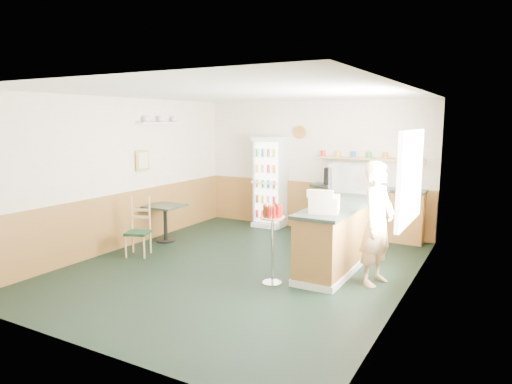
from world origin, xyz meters
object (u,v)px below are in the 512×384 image
Objects in this scene: shopkeeper at (377,224)px; cafe_chair at (141,225)px; drinks_fridge at (270,182)px; display_case at (359,180)px; cash_register at (324,204)px; cafe_table at (165,216)px; condiment_stand at (272,230)px.

cafe_chair is at bearing 110.33° from shopkeeper.
drinks_fridge reaches higher than display_case.
drinks_fridge is 3.83m from shopkeeper.
cash_register is at bearing 120.59° from shopkeeper.
cafe_table is at bearing 80.09° from cafe_chair.
cash_register is 0.60× the size of cafe_table.
display_case reaches higher than cafe_chair.
condiment_stand is at bearing -105.10° from display_case.
cafe_chair is at bearing -148.42° from display_case.
drinks_fridge is at bearing 62.84° from shopkeeper.
drinks_fridge is 3.57m from condiment_stand.
drinks_fridge reaches higher than shopkeeper.
cafe_table is 0.71× the size of cafe_chair.
condiment_stand is 1.60× the size of cafe_table.
cafe_table is at bearing 97.95° from shopkeeper.
drinks_fridge reaches higher than cafe_chair.
condiment_stand is at bearing -20.30° from cafe_table.
shopkeeper is (2.94, -2.45, -0.10)m from drinks_fridge.
drinks_fridge is 3.50m from cash_register.
cash_register is 0.78m from shopkeeper.
condiment_stand is 3.02m from cafe_table.
display_case is at bearing 18.03° from cafe_table.
shopkeeper reaches higher than display_case.
cafe_table is at bearing -118.68° from drinks_fridge.
cash_register is at bearing -9.38° from cafe_table.
display_case is (2.24, -1.01, 0.31)m from drinks_fridge.
cafe_table is (-1.16, -2.12, -0.48)m from drinks_fridge.
cafe_chair is at bearing 176.09° from condiment_stand.
drinks_fridge is 2.03× the size of display_case.
condiment_stand is at bearing -26.48° from cafe_chair.
display_case is 1.36× the size of cafe_table.
condiment_stand is (-0.58, -2.15, -0.50)m from display_case.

